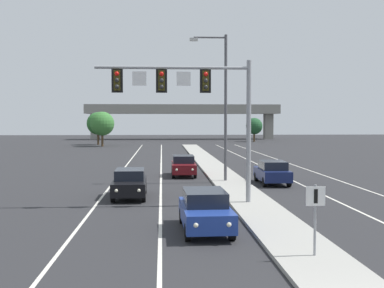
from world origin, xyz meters
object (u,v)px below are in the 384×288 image
at_px(car_receding_navy, 272,172).
at_px(car_oncoming_blue, 205,210).
at_px(car_oncoming_darkred, 183,165).
at_px(tree_far_left_a, 102,124).
at_px(median_sign_post, 315,209).
at_px(tree_far_left_b, 98,123).
at_px(tree_far_right_b, 254,126).
at_px(overhead_signal_mast, 194,97).
at_px(street_lamp_median, 222,99).
at_px(car_oncoming_black, 130,183).

bearing_deg(car_receding_navy, car_oncoming_blue, -112.95).
bearing_deg(car_oncoming_darkred, tree_far_left_a, 104.99).
distance_m(median_sign_post, tree_far_left_a, 66.62).
distance_m(median_sign_post, car_receding_navy, 18.00).
bearing_deg(car_receding_navy, car_oncoming_darkred, 138.59).
xyz_separation_m(car_oncoming_blue, tree_far_left_b, (-12.66, 66.20, 2.86)).
height_order(car_oncoming_darkred, tree_far_right_b, tree_far_right_b).
height_order(overhead_signal_mast, car_oncoming_darkred, overhead_signal_mast).
bearing_deg(tree_far_left_a, car_oncoming_darkred, -75.01).
bearing_deg(tree_far_right_b, overhead_signal_mast, -103.17).
bearing_deg(tree_far_right_b, street_lamp_median, -102.77).
bearing_deg(car_receding_navy, tree_far_left_b, 109.29).
xyz_separation_m(overhead_signal_mast, car_receding_navy, (5.79, 7.88, -4.69)).
bearing_deg(street_lamp_median, car_receding_navy, -16.92).
bearing_deg(tree_far_left_a, car_receding_navy, -70.14).
distance_m(median_sign_post, car_oncoming_black, 14.19).
distance_m(median_sign_post, car_oncoming_darkred, 23.08).
distance_m(overhead_signal_mast, median_sign_post, 11.08).
bearing_deg(street_lamp_median, median_sign_post, -88.29).
distance_m(car_oncoming_blue, car_oncoming_black, 9.09).
height_order(car_oncoming_black, car_oncoming_darkred, same).
bearing_deg(street_lamp_median, tree_far_left_b, 106.35).
height_order(street_lamp_median, car_receding_navy, street_lamp_median).
bearing_deg(overhead_signal_mast, tree_far_left_b, 101.79).
height_order(street_lamp_median, car_oncoming_black, street_lamp_median).
height_order(median_sign_post, car_receding_navy, median_sign_post).
xyz_separation_m(overhead_signal_mast, tree_far_left_a, (-11.27, 55.13, -1.83)).
relative_size(overhead_signal_mast, tree_far_left_b, 1.39).
height_order(median_sign_post, tree_far_left_a, tree_far_left_a).
bearing_deg(median_sign_post, overhead_signal_mast, 107.29).
xyz_separation_m(median_sign_post, car_oncoming_darkred, (-3.06, 22.87, -0.77)).
relative_size(median_sign_post, tree_far_right_b, 0.47).
xyz_separation_m(median_sign_post, tree_far_left_a, (-14.35, 65.02, 2.10)).
height_order(car_oncoming_black, car_receding_navy, same).
height_order(median_sign_post, car_oncoming_blue, median_sign_post).
xyz_separation_m(overhead_signal_mast, car_oncoming_black, (-3.44, 2.68, -4.69)).
xyz_separation_m(car_oncoming_black, tree_far_left_b, (-9.18, 57.81, 2.86)).
bearing_deg(overhead_signal_mast, car_receding_navy, 53.68).
xyz_separation_m(median_sign_post, car_oncoming_blue, (-3.04, 4.18, -0.77)).
distance_m(car_oncoming_blue, car_oncoming_darkred, 18.68).
xyz_separation_m(street_lamp_median, tree_far_left_a, (-13.79, 46.25, -2.11)).
distance_m(overhead_signal_mast, car_oncoming_blue, 7.39).
relative_size(car_oncoming_darkred, tree_far_right_b, 0.95).
bearing_deg(car_oncoming_blue, car_oncoming_darkred, 90.06).
xyz_separation_m(median_sign_post, tree_far_right_b, (13.39, 80.31, 1.48)).
distance_m(street_lamp_median, tree_far_left_b, 53.83).
bearing_deg(median_sign_post, tree_far_left_a, 102.44).
distance_m(median_sign_post, tree_far_right_b, 81.43).
bearing_deg(overhead_signal_mast, car_oncoming_blue, -89.62).
relative_size(overhead_signal_mast, car_oncoming_darkred, 1.75).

